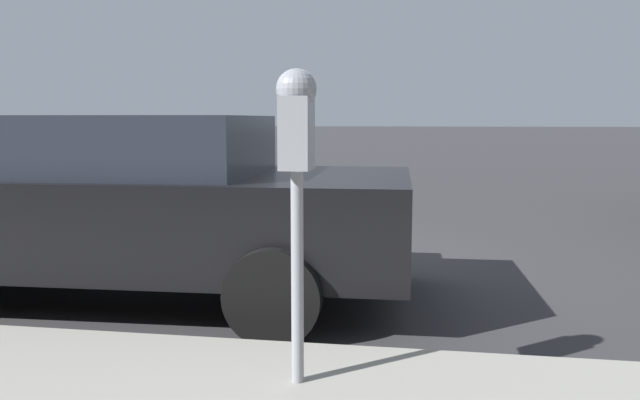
# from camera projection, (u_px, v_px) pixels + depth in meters

# --- Properties ---
(ground_plane) EXTENTS (220.00, 220.00, 0.00)m
(ground_plane) POSITION_uv_depth(u_px,v_px,m) (252.00, 273.00, 5.91)
(ground_plane) COLOR #333335
(parking_meter) EXTENTS (0.21, 0.19, 1.51)m
(parking_meter) POSITION_uv_depth(u_px,v_px,m) (297.00, 146.00, 2.91)
(parking_meter) COLOR gray
(parking_meter) RESTS_ON sidewalk
(car_black) EXTENTS (2.18, 4.70, 1.48)m
(car_black) POSITION_uv_depth(u_px,v_px,m) (116.00, 201.00, 5.07)
(car_black) COLOR black
(car_black) RESTS_ON ground_plane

